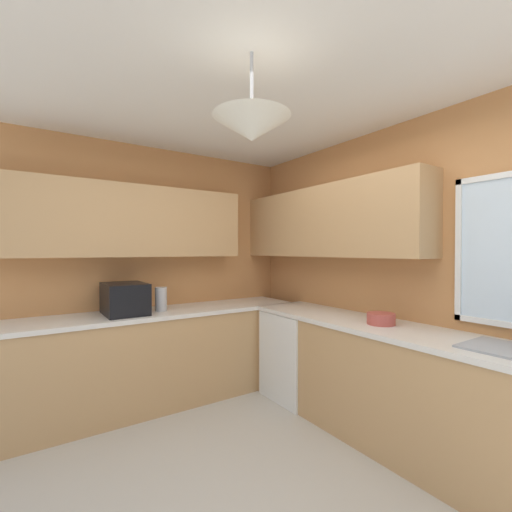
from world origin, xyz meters
The scene contains 7 objects.
room_shell centered at (-0.81, 0.57, 1.84)m, with size 4.25×3.41×2.67m.
counter_run_left centered at (-1.75, 0.00, 0.46)m, with size 0.65×3.02×0.92m.
counter_run_back centered at (0.21, 1.33, 0.46)m, with size 3.34×0.65×0.92m.
dishwasher centered at (-1.09, 1.30, 0.44)m, with size 0.60×0.60×0.87m, color white.
microwave centered at (-1.75, -0.28, 1.06)m, with size 0.48×0.36×0.29m, color black.
kettle centered at (-1.73, 0.06, 1.03)m, with size 0.12×0.12×0.23m, color #B7B7BC.
bowl centered at (-0.13, 1.33, 0.96)m, with size 0.22×0.22×0.09m, color #B74C42.
Camera 1 is at (1.61, -1.05, 1.51)m, focal length 24.23 mm.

